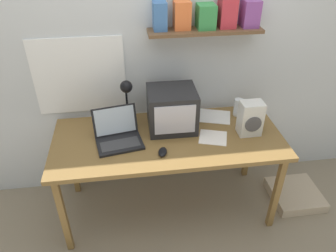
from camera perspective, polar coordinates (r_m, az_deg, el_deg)
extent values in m
plane|color=gray|center=(2.96, 0.00, -13.77)|extent=(12.00, 12.00, 0.00)
cube|color=silver|center=(2.59, -1.39, 13.86)|extent=(5.60, 0.06, 2.60)
cube|color=white|center=(2.64, -15.14, 8.33)|extent=(0.70, 0.01, 0.61)
cube|color=brown|center=(2.48, 6.49, 16.15)|extent=(0.84, 0.18, 0.02)
cube|color=#3E6DAD|center=(2.42, -1.45, 18.61)|extent=(0.09, 0.12, 0.19)
cube|color=orange|center=(2.45, 2.44, 18.74)|extent=(0.12, 0.12, 0.19)
cube|color=#358C47|center=(2.48, 6.61, 18.43)|extent=(0.13, 0.14, 0.17)
cube|color=#C7323F|center=(2.52, 10.27, 18.85)|extent=(0.12, 0.13, 0.21)
cube|color=#894595|center=(2.57, 14.07, 18.52)|extent=(0.12, 0.14, 0.19)
cube|color=brown|center=(2.47, 0.00, -2.27)|extent=(1.72, 0.74, 0.03)
cube|color=brown|center=(2.53, -17.80, -14.67)|extent=(0.04, 0.05, 0.71)
cube|color=brown|center=(2.69, 18.35, -11.07)|extent=(0.04, 0.05, 0.71)
cube|color=brown|center=(2.97, -16.36, -5.76)|extent=(0.04, 0.05, 0.71)
cube|color=brown|center=(3.12, 13.89, -3.24)|extent=(0.04, 0.05, 0.71)
cube|color=#232326|center=(2.49, 0.67, 2.96)|extent=(0.37, 0.33, 0.32)
cube|color=silver|center=(2.34, 1.23, 1.05)|extent=(0.30, 0.01, 0.23)
cube|color=black|center=(2.40, -8.38, -3.10)|extent=(0.36, 0.27, 0.02)
cube|color=#38383A|center=(2.38, -8.33, -3.13)|extent=(0.29, 0.17, 0.00)
cube|color=black|center=(2.45, -9.23, 0.94)|extent=(0.33, 0.12, 0.22)
cube|color=silver|center=(2.45, -9.23, 0.94)|extent=(0.30, 0.11, 0.19)
cylinder|color=black|center=(2.65, -6.92, 0.91)|extent=(0.12, 0.12, 0.01)
cylinder|color=black|center=(2.56, -7.17, 4.11)|extent=(0.02, 0.02, 0.33)
sphere|color=black|center=(2.44, -7.28, 6.81)|extent=(0.09, 0.09, 0.09)
cylinder|color=white|center=(2.74, 12.11, 3.21)|extent=(0.07, 0.07, 0.15)
cylinder|color=#4CC656|center=(2.75, 12.06, 2.85)|extent=(0.06, 0.06, 0.10)
cube|color=silver|center=(2.50, 14.16, 1.32)|extent=(0.17, 0.12, 0.26)
cylinder|color=#4C4C51|center=(2.46, 14.63, 0.27)|extent=(0.12, 0.01, 0.12)
ellipsoid|color=black|center=(2.29, -0.95, -4.53)|extent=(0.08, 0.12, 0.03)
cube|color=white|center=(2.47, 7.85, -1.99)|extent=(0.25, 0.24, 0.00)
cube|color=white|center=(2.72, 7.82, 1.69)|extent=(0.33, 0.28, 0.00)
cube|color=#C3AE91|center=(3.20, 21.22, -11.03)|extent=(0.42, 0.42, 0.08)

